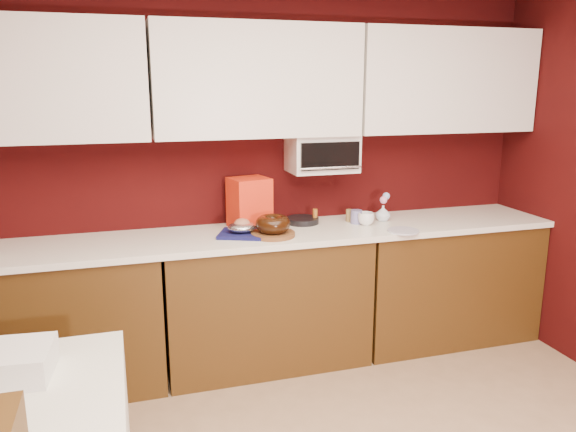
{
  "coord_description": "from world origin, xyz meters",
  "views": [
    {
      "loc": [
        -0.86,
        -1.45,
        1.83
      ],
      "look_at": [
        0.13,
        1.84,
        1.02
      ],
      "focal_mm": 35.0,
      "sensor_mm": 36.0,
      "label": 1
    }
  ],
  "objects_px": {
    "foil_ham_nest": "(242,227)",
    "coffee_mug": "(366,217)",
    "toaster_oven": "(322,153)",
    "pandoro_box": "(249,203)",
    "bundt_cake": "(273,224)",
    "flower_vase": "(383,212)",
    "blue_jar": "(356,217)",
    "newspaper_stack": "(6,364)"
  },
  "relations": [
    {
      "from": "foil_ham_nest",
      "to": "coffee_mug",
      "type": "height_order",
      "value": "coffee_mug"
    },
    {
      "from": "toaster_oven",
      "to": "foil_ham_nest",
      "type": "distance_m",
      "value": 0.76
    },
    {
      "from": "pandoro_box",
      "to": "bundt_cake",
      "type": "bearing_deg",
      "value": -84.41
    },
    {
      "from": "bundt_cake",
      "to": "flower_vase",
      "type": "relative_size",
      "value": 1.76
    },
    {
      "from": "foil_ham_nest",
      "to": "blue_jar",
      "type": "relative_size",
      "value": 1.95
    },
    {
      "from": "bundt_cake",
      "to": "newspaper_stack",
      "type": "xyz_separation_m",
      "value": [
        -1.35,
        -1.13,
        -0.17
      ]
    },
    {
      "from": "bundt_cake",
      "to": "blue_jar",
      "type": "xyz_separation_m",
      "value": [
        0.63,
        0.16,
        -0.03
      ]
    },
    {
      "from": "pandoro_box",
      "to": "newspaper_stack",
      "type": "bearing_deg",
      "value": -144.44
    },
    {
      "from": "blue_jar",
      "to": "toaster_oven",
      "type": "bearing_deg",
      "value": 150.5
    },
    {
      "from": "coffee_mug",
      "to": "blue_jar",
      "type": "distance_m",
      "value": 0.08
    },
    {
      "from": "bundt_cake",
      "to": "pandoro_box",
      "type": "bearing_deg",
      "value": 108.01
    },
    {
      "from": "flower_vase",
      "to": "blue_jar",
      "type": "bearing_deg",
      "value": -175.82
    },
    {
      "from": "bundt_cake",
      "to": "blue_jar",
      "type": "height_order",
      "value": "bundt_cake"
    },
    {
      "from": "bundt_cake",
      "to": "foil_ham_nest",
      "type": "height_order",
      "value": "bundt_cake"
    },
    {
      "from": "foil_ham_nest",
      "to": "pandoro_box",
      "type": "relative_size",
      "value": 0.54
    },
    {
      "from": "newspaper_stack",
      "to": "toaster_oven",
      "type": "bearing_deg",
      "value": 38.55
    },
    {
      "from": "pandoro_box",
      "to": "flower_vase",
      "type": "height_order",
      "value": "pandoro_box"
    },
    {
      "from": "flower_vase",
      "to": "toaster_oven",
      "type": "bearing_deg",
      "value": 165.92
    },
    {
      "from": "bundt_cake",
      "to": "pandoro_box",
      "type": "xyz_separation_m",
      "value": [
        -0.09,
        0.27,
        0.09
      ]
    },
    {
      "from": "blue_jar",
      "to": "flower_vase",
      "type": "distance_m",
      "value": 0.21
    },
    {
      "from": "foil_ham_nest",
      "to": "blue_jar",
      "type": "height_order",
      "value": "blue_jar"
    },
    {
      "from": "bundt_cake",
      "to": "toaster_oven",
      "type": "bearing_deg",
      "value": 33.54
    },
    {
      "from": "toaster_oven",
      "to": "bundt_cake",
      "type": "height_order",
      "value": "toaster_oven"
    },
    {
      "from": "blue_jar",
      "to": "newspaper_stack",
      "type": "xyz_separation_m",
      "value": [
        -1.98,
        -1.29,
        -0.14
      ]
    },
    {
      "from": "toaster_oven",
      "to": "coffee_mug",
      "type": "distance_m",
      "value": 0.53
    },
    {
      "from": "foil_ham_nest",
      "to": "newspaper_stack",
      "type": "bearing_deg",
      "value": -134.18
    },
    {
      "from": "foil_ham_nest",
      "to": "coffee_mug",
      "type": "distance_m",
      "value": 0.86
    },
    {
      "from": "foil_ham_nest",
      "to": "newspaper_stack",
      "type": "xyz_separation_m",
      "value": [
        -1.17,
        -1.2,
        -0.15
      ]
    },
    {
      "from": "bundt_cake",
      "to": "coffee_mug",
      "type": "xyz_separation_m",
      "value": [
        0.68,
        0.1,
        -0.03
      ]
    },
    {
      "from": "bundt_cake",
      "to": "coffee_mug",
      "type": "distance_m",
      "value": 0.68
    },
    {
      "from": "newspaper_stack",
      "to": "pandoro_box",
      "type": "bearing_deg",
      "value": 47.98
    },
    {
      "from": "coffee_mug",
      "to": "flower_vase",
      "type": "xyz_separation_m",
      "value": [
        0.16,
        0.08,
        0.01
      ]
    },
    {
      "from": "toaster_oven",
      "to": "pandoro_box",
      "type": "bearing_deg",
      "value": -178.78
    },
    {
      "from": "coffee_mug",
      "to": "blue_jar",
      "type": "height_order",
      "value": "coffee_mug"
    },
    {
      "from": "toaster_oven",
      "to": "pandoro_box",
      "type": "xyz_separation_m",
      "value": [
        -0.51,
        -0.01,
        -0.31
      ]
    },
    {
      "from": "bundt_cake",
      "to": "pandoro_box",
      "type": "height_order",
      "value": "pandoro_box"
    },
    {
      "from": "coffee_mug",
      "to": "newspaper_stack",
      "type": "bearing_deg",
      "value": -148.82
    },
    {
      "from": "toaster_oven",
      "to": "blue_jar",
      "type": "bearing_deg",
      "value": -29.5
    },
    {
      "from": "pandoro_box",
      "to": "blue_jar",
      "type": "xyz_separation_m",
      "value": [
        0.72,
        -0.11,
        -0.12
      ]
    },
    {
      "from": "pandoro_box",
      "to": "flower_vase",
      "type": "bearing_deg",
      "value": -18.22
    },
    {
      "from": "foil_ham_nest",
      "to": "bundt_cake",
      "type": "bearing_deg",
      "value": -20.94
    },
    {
      "from": "foil_ham_nest",
      "to": "coffee_mug",
      "type": "relative_size",
      "value": 1.71
    }
  ]
}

